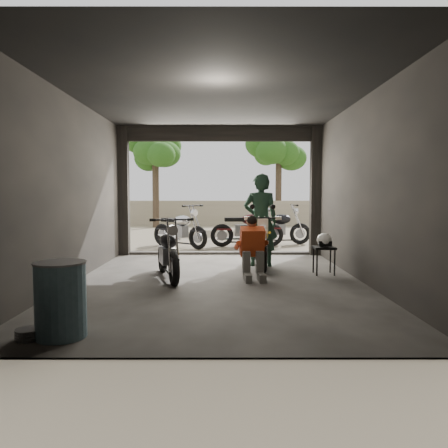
{
  "coord_description": "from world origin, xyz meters",
  "views": [
    {
      "loc": [
        0.1,
        -7.47,
        1.55
      ],
      "look_at": [
        0.11,
        0.6,
        0.99
      ],
      "focal_mm": 35.0,
      "sensor_mm": 36.0,
      "label": 1
    }
  ],
  "objects_px": {
    "outside_bike_b": "(247,225)",
    "stool": "(324,251)",
    "rider": "(261,221)",
    "mechanic": "(253,250)",
    "main_bike": "(261,242)",
    "helmet": "(324,240)",
    "oil_drum": "(61,301)",
    "outside_bike_c": "(277,225)",
    "left_bike": "(168,248)",
    "outside_bike_a": "(179,226)",
    "sign_post": "(347,189)"
  },
  "relations": [
    {
      "from": "outside_bike_b",
      "to": "stool",
      "type": "height_order",
      "value": "outside_bike_b"
    },
    {
      "from": "rider",
      "to": "mechanic",
      "type": "height_order",
      "value": "rider"
    },
    {
      "from": "main_bike",
      "to": "rider",
      "type": "relative_size",
      "value": 0.85
    },
    {
      "from": "helmet",
      "to": "oil_drum",
      "type": "height_order",
      "value": "oil_drum"
    },
    {
      "from": "main_bike",
      "to": "outside_bike_b",
      "type": "bearing_deg",
      "value": 91.47
    },
    {
      "from": "oil_drum",
      "to": "outside_bike_c",
      "type": "bearing_deg",
      "value": 68.74
    },
    {
      "from": "left_bike",
      "to": "rider",
      "type": "relative_size",
      "value": 0.85
    },
    {
      "from": "main_bike",
      "to": "outside_bike_c",
      "type": "relative_size",
      "value": 0.92
    },
    {
      "from": "outside_bike_b",
      "to": "outside_bike_c",
      "type": "bearing_deg",
      "value": -66.61
    },
    {
      "from": "left_bike",
      "to": "rider",
      "type": "xyz_separation_m",
      "value": [
        1.79,
        1.35,
        0.42
      ]
    },
    {
      "from": "oil_drum",
      "to": "outside_bike_a",
      "type": "bearing_deg",
      "value": 86.66
    },
    {
      "from": "rider",
      "to": "stool",
      "type": "relative_size",
      "value": 3.6
    },
    {
      "from": "outside_bike_b",
      "to": "rider",
      "type": "bearing_deg",
      "value": 175.95
    },
    {
      "from": "main_bike",
      "to": "mechanic",
      "type": "relative_size",
      "value": 1.5
    },
    {
      "from": "main_bike",
      "to": "left_bike",
      "type": "bearing_deg",
      "value": -146.16
    },
    {
      "from": "outside_bike_c",
      "to": "stool",
      "type": "relative_size",
      "value": 3.32
    },
    {
      "from": "mechanic",
      "to": "sign_post",
      "type": "bearing_deg",
      "value": 46.64
    },
    {
      "from": "helmet",
      "to": "sign_post",
      "type": "xyz_separation_m",
      "value": [
        1.18,
        2.68,
        0.98
      ]
    },
    {
      "from": "outside_bike_c",
      "to": "sign_post",
      "type": "relative_size",
      "value": 0.74
    },
    {
      "from": "oil_drum",
      "to": "main_bike",
      "type": "bearing_deg",
      "value": 60.62
    },
    {
      "from": "helmet",
      "to": "oil_drum",
      "type": "relative_size",
      "value": 0.35
    },
    {
      "from": "rider",
      "to": "sign_post",
      "type": "bearing_deg",
      "value": -137.37
    },
    {
      "from": "left_bike",
      "to": "outside_bike_c",
      "type": "bearing_deg",
      "value": 47.86
    },
    {
      "from": "mechanic",
      "to": "oil_drum",
      "type": "height_order",
      "value": "mechanic"
    },
    {
      "from": "left_bike",
      "to": "outside_bike_a",
      "type": "height_order",
      "value": "outside_bike_a"
    },
    {
      "from": "helmet",
      "to": "oil_drum",
      "type": "xyz_separation_m",
      "value": [
        -3.63,
        -3.61,
        -0.27
      ]
    },
    {
      "from": "mechanic",
      "to": "stool",
      "type": "height_order",
      "value": "mechanic"
    },
    {
      "from": "left_bike",
      "to": "sign_post",
      "type": "bearing_deg",
      "value": 20.57
    },
    {
      "from": "outside_bike_b",
      "to": "main_bike",
      "type": "bearing_deg",
      "value": 175.69
    },
    {
      "from": "outside_bike_a",
      "to": "helmet",
      "type": "height_order",
      "value": "outside_bike_a"
    },
    {
      "from": "rider",
      "to": "mechanic",
      "type": "bearing_deg",
      "value": 86.49
    },
    {
      "from": "outside_bike_a",
      "to": "rider",
      "type": "distance_m",
      "value": 3.9
    },
    {
      "from": "outside_bike_b",
      "to": "rider",
      "type": "relative_size",
      "value": 0.95
    },
    {
      "from": "outside_bike_b",
      "to": "helmet",
      "type": "relative_size",
      "value": 6.46
    },
    {
      "from": "outside_bike_a",
      "to": "oil_drum",
      "type": "relative_size",
      "value": 2.23
    },
    {
      "from": "sign_post",
      "to": "rider",
      "type": "bearing_deg",
      "value": -153.22
    },
    {
      "from": "main_bike",
      "to": "outside_bike_c",
      "type": "bearing_deg",
      "value": 78.71
    },
    {
      "from": "mechanic",
      "to": "sign_post",
      "type": "distance_m",
      "value": 4.2
    },
    {
      "from": "outside_bike_a",
      "to": "helmet",
      "type": "distance_m",
      "value": 5.34
    },
    {
      "from": "rider",
      "to": "sign_post",
      "type": "xyz_separation_m",
      "value": [
        2.29,
        1.68,
        0.68
      ]
    },
    {
      "from": "outside_bike_b",
      "to": "sign_post",
      "type": "relative_size",
      "value": 0.76
    },
    {
      "from": "outside_bike_a",
      "to": "oil_drum",
      "type": "bearing_deg",
      "value": -143.97
    },
    {
      "from": "left_bike",
      "to": "stool",
      "type": "height_order",
      "value": "left_bike"
    },
    {
      "from": "main_bike",
      "to": "sign_post",
      "type": "relative_size",
      "value": 0.68
    },
    {
      "from": "mechanic",
      "to": "helmet",
      "type": "xyz_separation_m",
      "value": [
        1.37,
        0.47,
        0.12
      ]
    },
    {
      "from": "mechanic",
      "to": "sign_post",
      "type": "relative_size",
      "value": 0.45
    },
    {
      "from": "outside_bike_a",
      "to": "rider",
      "type": "bearing_deg",
      "value": -108.73
    },
    {
      "from": "left_bike",
      "to": "outside_bike_c",
      "type": "distance_m",
      "value": 5.97
    },
    {
      "from": "outside_bike_a",
      "to": "mechanic",
      "type": "xyz_separation_m",
      "value": [
        1.79,
        -4.76,
        -0.06
      ]
    },
    {
      "from": "outside_bike_c",
      "to": "rider",
      "type": "xyz_separation_m",
      "value": [
        -0.84,
        -4.02,
        0.37
      ]
    }
  ]
}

